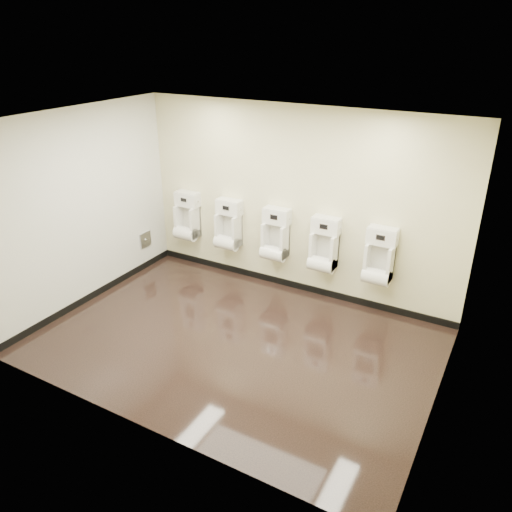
{
  "coord_description": "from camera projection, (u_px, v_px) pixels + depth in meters",
  "views": [
    {
      "loc": [
        2.9,
        -4.61,
        3.74
      ],
      "look_at": [
        0.01,
        0.55,
        1.02
      ],
      "focal_mm": 35.0,
      "sensor_mm": 36.0,
      "label": 1
    }
  ],
  "objects": [
    {
      "name": "right_wall",
      "position": [
        453.0,
        294.0,
        4.8
      ],
      "size": [
        0.02,
        3.5,
        2.8
      ],
      "primitive_type": "cube",
      "color": "beige",
      "rests_on": "ground"
    },
    {
      "name": "urinal_2",
      "position": [
        275.0,
        238.0,
        7.54
      ],
      "size": [
        0.42,
        0.32,
        0.79
      ],
      "color": "silver",
      "rests_on": "back_wall"
    },
    {
      "name": "urinal_3",
      "position": [
        324.0,
        248.0,
        7.19
      ],
      "size": [
        0.42,
        0.32,
        0.79
      ],
      "color": "silver",
      "rests_on": "back_wall"
    },
    {
      "name": "ceiling",
      "position": [
        230.0,
        123.0,
        5.33
      ],
      "size": [
        5.0,
        3.5,
        0.0
      ],
      "primitive_type": "cube",
      "color": "silver"
    },
    {
      "name": "urinal_1",
      "position": [
        228.0,
        228.0,
        7.91
      ],
      "size": [
        0.42,
        0.32,
        0.79
      ],
      "color": "silver",
      "rests_on": "back_wall"
    },
    {
      "name": "skirting_left",
      "position": [
        95.0,
        293.0,
        7.58
      ],
      "size": [
        0.02,
        3.5,
        0.1
      ],
      "primitive_type": "cube",
      "color": "black",
      "rests_on": "ground"
    },
    {
      "name": "skirting_back",
      "position": [
        292.0,
        284.0,
        7.86
      ],
      "size": [
        5.0,
        0.02,
        0.1
      ],
      "primitive_type": "cube",
      "color": "black",
      "rests_on": "ground"
    },
    {
      "name": "ground",
      "position": [
        235.0,
        342.0,
        6.5
      ],
      "size": [
        5.0,
        3.5,
        0.0
      ],
      "primitive_type": "cube",
      "color": "black",
      "rests_on": "ground"
    },
    {
      "name": "urinal_4",
      "position": [
        379.0,
        260.0,
        6.83
      ],
      "size": [
        0.42,
        0.32,
        0.79
      ],
      "color": "silver",
      "rests_on": "back_wall"
    },
    {
      "name": "urinal_0",
      "position": [
        187.0,
        219.0,
        8.27
      ],
      "size": [
        0.42,
        0.32,
        0.79
      ],
      "color": "silver",
      "rests_on": "back_wall"
    },
    {
      "name": "access_panel",
      "position": [
        145.0,
        240.0,
        8.34
      ],
      "size": [
        0.04,
        0.25,
        0.25
      ],
      "color": "#9E9EA3",
      "rests_on": "left_wall"
    },
    {
      "name": "tile_overlay_left",
      "position": [
        82.0,
        209.0,
        7.02
      ],
      "size": [
        0.01,
        3.5,
        2.8
      ],
      "primitive_type": "cube",
      "color": "silver",
      "rests_on": "ground"
    },
    {
      "name": "left_wall",
      "position": [
        82.0,
        209.0,
        7.02
      ],
      "size": [
        0.02,
        3.5,
        2.8
      ],
      "primitive_type": "cube",
      "color": "beige",
      "rests_on": "ground"
    },
    {
      "name": "back_wall",
      "position": [
        296.0,
        202.0,
        7.3
      ],
      "size": [
        5.0,
        0.02,
        2.8
      ],
      "primitive_type": "cube",
      "color": "beige",
      "rests_on": "ground"
    },
    {
      "name": "front_wall",
      "position": [
        132.0,
        310.0,
        4.53
      ],
      "size": [
        5.0,
        0.02,
        2.8
      ],
      "primitive_type": "cube",
      "color": "beige",
      "rests_on": "ground"
    }
  ]
}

